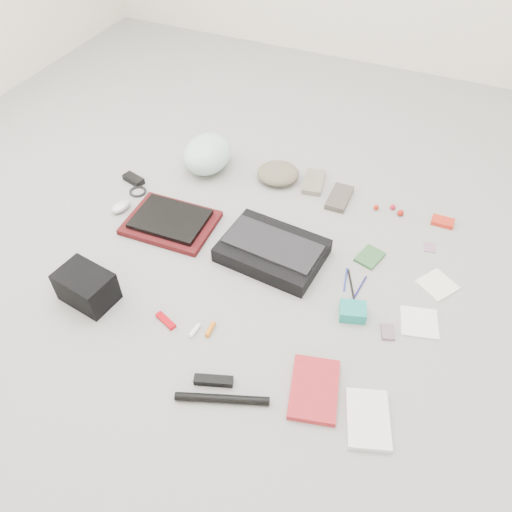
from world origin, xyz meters
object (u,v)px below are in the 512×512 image
at_px(bike_helmet, 207,154).
at_px(accordion_wallet, 353,312).
at_px(laptop, 170,219).
at_px(camera_bag, 87,287).
at_px(messenger_bag, 272,251).
at_px(book_red, 314,389).

distance_m(bike_helmet, accordion_wallet, 1.12).
bearing_deg(laptop, camera_bag, -100.96).
xyz_separation_m(bike_helmet, camera_bag, (-0.03, -0.94, -0.02)).
xyz_separation_m(camera_bag, accordion_wallet, (0.97, 0.33, -0.04)).
bearing_deg(bike_helmet, camera_bag, -94.99).
distance_m(messenger_bag, camera_bag, 0.76).
bearing_deg(accordion_wallet, messenger_bag, 140.82).
relative_size(bike_helmet, accordion_wallet, 2.90).
bearing_deg(camera_bag, accordion_wallet, 27.56).
distance_m(messenger_bag, laptop, 0.49).
relative_size(laptop, bike_helmet, 1.10).
distance_m(messenger_bag, accordion_wallet, 0.43).
relative_size(bike_helmet, camera_bag, 1.38).
xyz_separation_m(messenger_bag, camera_bag, (-0.57, -0.50, 0.03)).
distance_m(bike_helmet, book_red, 1.33).
bearing_deg(camera_bag, book_red, 6.98).
xyz_separation_m(messenger_bag, bike_helmet, (-0.54, 0.45, 0.05)).
xyz_separation_m(messenger_bag, accordion_wallet, (0.40, -0.17, -0.01)).
bearing_deg(accordion_wallet, bike_helmet, 130.18).
distance_m(messenger_bag, bike_helmet, 0.70).
bearing_deg(messenger_bag, bike_helmet, 145.54).
bearing_deg(messenger_bag, laptop, -174.39).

